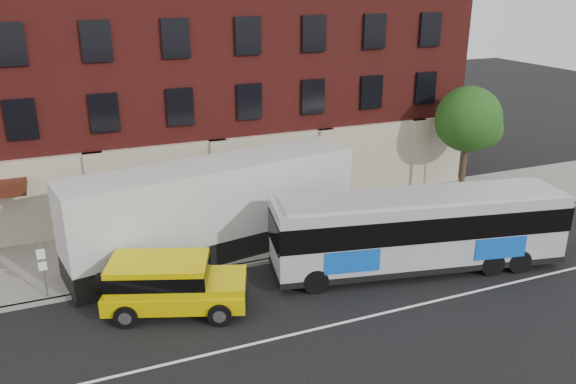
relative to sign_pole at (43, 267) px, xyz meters
name	(u,v)px	position (x,y,z in m)	size (l,w,h in m)	color
ground	(315,339)	(8.50, -6.15, -1.45)	(120.00, 120.00, 0.00)	black
sidewalk	(237,236)	(8.50, 2.85, -1.38)	(60.00, 6.00, 0.15)	gray
kerb	(257,263)	(8.50, -0.15, -1.38)	(60.00, 0.25, 0.15)	gray
lane_line	(309,331)	(8.50, -5.65, -1.45)	(60.00, 0.12, 0.01)	white
building	(190,58)	(8.49, 10.77, 6.13)	(30.00, 12.10, 15.00)	maroon
sign_pole	(43,267)	(0.00, 0.00, 0.00)	(0.30, 0.20, 2.50)	gray
street_tree	(469,122)	(22.04, 3.34, 2.96)	(3.60, 3.60, 6.20)	#3B281D
city_bus	(419,228)	(14.71, -3.06, 0.42)	(12.68, 4.95, 3.40)	#A9AEB3
yellow_suv	(169,282)	(4.26, -2.46, -0.25)	(5.61, 3.77, 2.09)	#D7BE00
shipping_container	(215,211)	(7.13, 1.45, 0.69)	(13.24, 4.85, 4.33)	black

